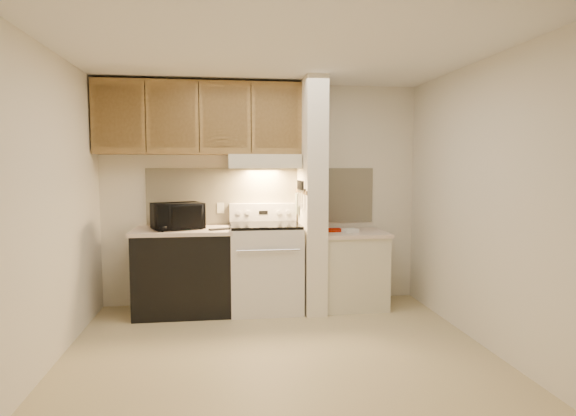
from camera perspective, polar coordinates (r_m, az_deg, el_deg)
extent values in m
plane|color=#C6B487|center=(4.33, -1.27, -16.35)|extent=(3.60, 3.60, 0.00)
plane|color=white|center=(4.13, -1.35, 17.90)|extent=(3.60, 3.60, 0.00)
cube|color=silver|center=(5.53, -3.04, 1.63)|extent=(3.60, 2.50, 0.02)
cube|color=silver|center=(4.24, -26.25, 0.06)|extent=(0.02, 3.00, 2.50)
cube|color=silver|center=(4.61, 21.55, 0.59)|extent=(0.02, 3.00, 2.50)
cube|color=beige|center=(5.52, -3.02, 1.47)|extent=(2.60, 0.02, 0.63)
cube|color=silver|center=(5.30, -2.69, -7.15)|extent=(0.76, 0.65, 0.92)
cube|color=black|center=(4.98, -2.37, -7.47)|extent=(0.50, 0.01, 0.30)
cylinder|color=silver|center=(4.90, -2.34, -5.05)|extent=(0.65, 0.02, 0.02)
cube|color=black|center=(5.22, -2.71, -2.05)|extent=(0.74, 0.64, 0.03)
cube|color=silver|center=(5.49, -2.97, -0.49)|extent=(0.76, 0.08, 0.20)
cube|color=black|center=(5.45, -2.94, -0.53)|extent=(0.10, 0.01, 0.04)
cylinder|color=silver|center=(5.43, -5.88, -0.57)|extent=(0.05, 0.02, 0.05)
cylinder|color=silver|center=(5.43, -4.83, -0.56)|extent=(0.05, 0.02, 0.05)
cylinder|color=silver|center=(5.46, -1.05, -0.51)|extent=(0.05, 0.02, 0.05)
cylinder|color=silver|center=(5.48, -0.02, -0.50)|extent=(0.05, 0.02, 0.05)
cube|color=black|center=(5.32, -12.27, -7.50)|extent=(1.00, 0.63, 0.87)
cube|color=beige|center=(5.24, -12.37, -2.64)|extent=(1.04, 0.67, 0.04)
cube|color=black|center=(5.08, -7.99, -2.48)|extent=(0.25, 0.17, 0.02)
cylinder|color=#21605E|center=(5.12, -11.92, -2.02)|extent=(0.10, 0.10, 0.10)
cube|color=beige|center=(5.50, -7.99, 0.00)|extent=(0.08, 0.01, 0.12)
imported|color=black|center=(5.20, -12.97, -0.94)|extent=(0.59, 0.51, 0.28)
cube|color=white|center=(5.26, 2.83, 1.45)|extent=(0.22, 0.70, 2.50)
cube|color=olive|center=(5.23, 1.58, 1.99)|extent=(0.01, 0.70, 0.04)
cube|color=black|center=(5.18, 1.60, 2.18)|extent=(0.02, 0.42, 0.04)
cube|color=silver|center=(5.04, 1.74, 0.96)|extent=(0.01, 0.03, 0.16)
cylinder|color=black|center=(5.03, 1.75, 2.66)|extent=(0.02, 0.02, 0.10)
cube|color=silver|center=(5.10, 1.63, 0.89)|extent=(0.01, 0.04, 0.18)
cylinder|color=black|center=(5.11, 1.59, 2.70)|extent=(0.02, 0.02, 0.10)
cube|color=silver|center=(5.19, 1.47, 0.85)|extent=(0.01, 0.04, 0.20)
cylinder|color=black|center=(5.19, 1.46, 2.73)|extent=(0.02, 0.02, 0.10)
cube|color=silver|center=(5.27, 1.32, 1.14)|extent=(0.01, 0.04, 0.16)
cylinder|color=black|center=(5.26, 1.33, 2.76)|extent=(0.02, 0.02, 0.10)
cube|color=silver|center=(5.35, 1.18, 1.09)|extent=(0.01, 0.04, 0.18)
cylinder|color=black|center=(5.34, 1.20, 2.80)|extent=(0.02, 0.02, 0.10)
cube|color=slate|center=(5.41, 1.12, 0.53)|extent=(0.03, 0.10, 0.23)
cube|color=beige|center=(5.48, 7.57, -7.38)|extent=(0.70, 0.60, 0.81)
cube|color=beige|center=(5.40, 7.62, -2.97)|extent=(0.74, 0.64, 0.04)
cube|color=#AF1400|center=(5.45, 5.52, -2.62)|extent=(0.23, 0.30, 0.01)
cube|color=white|center=(5.29, 7.39, -2.69)|extent=(0.19, 0.16, 0.04)
cube|color=beige|center=(5.31, -2.86, 5.53)|extent=(0.78, 0.44, 0.15)
cube|color=beige|center=(5.10, -2.66, 5.05)|extent=(0.78, 0.04, 0.06)
cube|color=olive|center=(5.36, -10.42, 10.38)|extent=(2.18, 0.33, 0.77)
cube|color=olive|center=(5.30, -19.50, 10.23)|extent=(0.46, 0.01, 0.63)
cube|color=black|center=(5.25, -16.55, 10.36)|extent=(0.01, 0.01, 0.73)
cube|color=olive|center=(5.22, -13.54, 10.47)|extent=(0.46, 0.01, 0.63)
cube|color=black|center=(5.20, -10.50, 10.54)|extent=(0.01, 0.01, 0.73)
cube|color=olive|center=(5.20, -7.45, 10.59)|extent=(0.46, 0.01, 0.63)
cube|color=black|center=(5.20, -4.39, 10.61)|extent=(0.01, 0.01, 0.73)
cube|color=olive|center=(5.23, -1.36, 10.60)|extent=(0.46, 0.01, 0.63)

